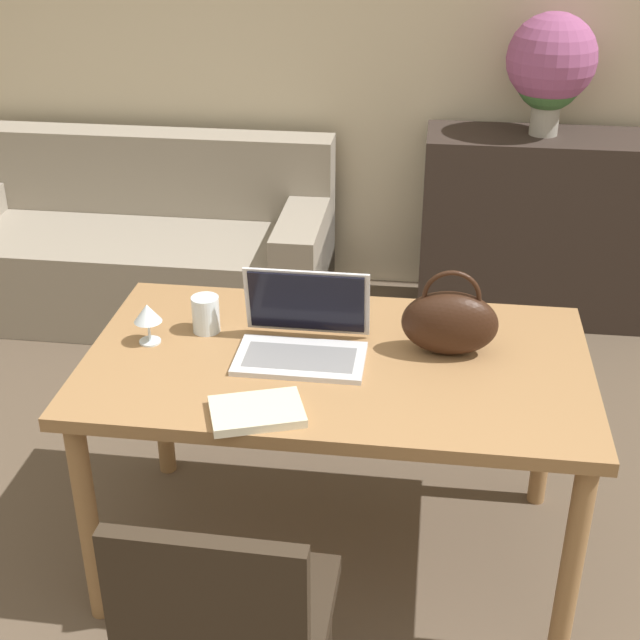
% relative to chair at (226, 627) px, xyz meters
% --- Properties ---
extents(wall_back, '(10.00, 0.06, 2.70)m').
position_rel_chair_xyz_m(wall_back, '(0.15, 2.96, 0.85)').
color(wall_back, beige).
rests_on(wall_back, ground_plane).
extents(dining_table, '(1.46, 0.83, 0.73)m').
position_rel_chair_xyz_m(dining_table, '(0.15, 0.82, 0.15)').
color(dining_table, olive).
rests_on(dining_table, ground_plane).
extents(chair, '(0.45, 0.45, 0.87)m').
position_rel_chair_xyz_m(chair, '(0.00, 0.00, 0.00)').
color(chair, '#2D2319').
rests_on(chair, ground_plane).
extents(couch, '(1.85, 0.79, 0.82)m').
position_rel_chair_xyz_m(couch, '(-1.02, 2.49, -0.22)').
color(couch, gray).
rests_on(couch, ground_plane).
extents(sideboard, '(1.10, 0.40, 0.89)m').
position_rel_chair_xyz_m(sideboard, '(0.90, 2.66, -0.06)').
color(sideboard, '#332823').
rests_on(sideboard, ground_plane).
extents(laptop, '(0.37, 0.28, 0.23)m').
position_rel_chair_xyz_m(laptop, '(0.05, 0.85, 0.29)').
color(laptop, silver).
rests_on(laptop, dining_table).
extents(drinking_glass, '(0.08, 0.08, 0.11)m').
position_rel_chair_xyz_m(drinking_glass, '(-0.26, 0.93, 0.29)').
color(drinking_glass, silver).
rests_on(drinking_glass, dining_table).
extents(wine_glass, '(0.08, 0.08, 0.13)m').
position_rel_chair_xyz_m(wine_glass, '(-0.41, 0.84, 0.32)').
color(wine_glass, silver).
rests_on(wine_glass, dining_table).
extents(handbag, '(0.28, 0.13, 0.26)m').
position_rel_chair_xyz_m(handbag, '(0.47, 0.90, 0.33)').
color(handbag, black).
rests_on(handbag, dining_table).
extents(flower_vase, '(0.40, 0.40, 0.54)m').
position_rel_chair_xyz_m(flower_vase, '(0.87, 2.68, 0.70)').
color(flower_vase, '#9E998E').
rests_on(flower_vase, sideboard).
extents(book, '(0.28, 0.24, 0.02)m').
position_rel_chair_xyz_m(book, '(-0.02, 0.50, 0.24)').
color(book, beige).
rests_on(book, dining_table).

